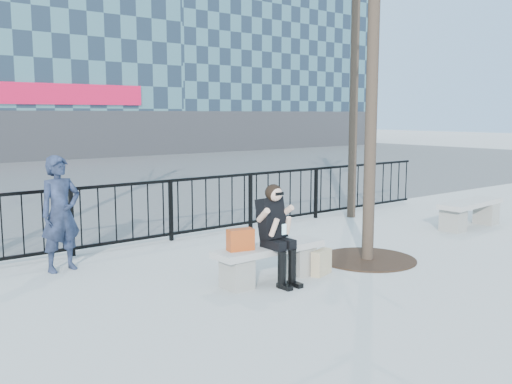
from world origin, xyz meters
TOP-DOWN VIEW (x-y plane):
  - ground at (0.00, 0.00)m, footprint 120.00×120.00m
  - railing at (0.00, 3.00)m, footprint 14.00×0.06m
  - tree_grate at (1.90, -0.10)m, footprint 1.50×1.50m
  - bench_main at (0.00, 0.00)m, footprint 1.65×0.46m
  - bench_second at (5.51, 0.34)m, footprint 1.80×0.50m
  - seated_woman at (0.00, -0.16)m, footprint 0.50×0.64m
  - handbag at (-0.48, 0.02)m, footprint 0.37×0.23m
  - shopping_bag at (0.76, -0.24)m, footprint 0.40×0.24m
  - standing_man at (-2.03, 2.25)m, footprint 0.67×0.50m

SIDE VIEW (x-z plane):
  - ground at x=0.00m, z-range 0.00..0.00m
  - tree_grate at x=1.90m, z-range 0.00..0.02m
  - shopping_bag at x=0.76m, z-range 0.00..0.35m
  - bench_main at x=0.00m, z-range 0.06..0.55m
  - bench_second at x=5.51m, z-range 0.06..0.59m
  - railing at x=0.00m, z-range 0.00..1.11m
  - handbag at x=-0.48m, z-range 0.49..0.77m
  - seated_woman at x=0.00m, z-range 0.00..1.34m
  - standing_man at x=-2.03m, z-range 0.00..1.68m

